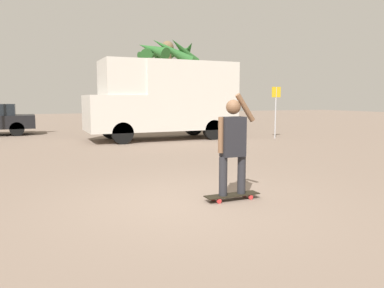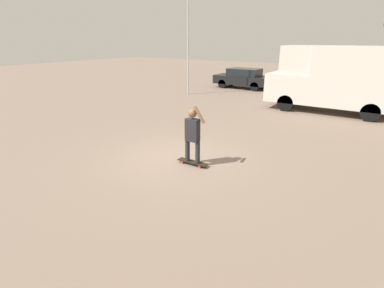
# 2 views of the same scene
# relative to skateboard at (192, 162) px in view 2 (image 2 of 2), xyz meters

# --- Properties ---
(ground_plane) EXTENTS (80.00, 80.00, 0.00)m
(ground_plane) POSITION_rel_skateboard_xyz_m (-0.68, 0.18, -0.08)
(ground_plane) COLOR gray
(skateboard) EXTENTS (0.97, 0.24, 0.10)m
(skateboard) POSITION_rel_skateboard_xyz_m (0.00, 0.00, 0.00)
(skateboard) COLOR black
(skateboard) RESTS_ON ground_plane
(person_skateboarder) EXTENTS (0.69, 0.24, 1.71)m
(person_skateboarder) POSITION_rel_skateboard_xyz_m (-0.00, 0.00, 0.93)
(person_skateboarder) COLOR #28282D
(person_skateboarder) RESTS_ON skateboard
(camper_van) EXTENTS (6.21, 2.29, 3.24)m
(camper_van) POSITION_rel_skateboard_xyz_m (2.25, 9.59, 1.68)
(camper_van) COLOR black
(camper_van) RESTS_ON ground_plane
(parked_car_black) EXTENTS (4.19, 1.79, 1.47)m
(parked_car_black) POSITION_rel_skateboard_xyz_m (-4.82, 14.38, 0.69)
(parked_car_black) COLOR black
(parked_car_black) RESTS_ON ground_plane
(flagpole) EXTENTS (0.85, 0.12, 7.94)m
(flagpole) POSITION_rel_skateboard_xyz_m (-6.80, 9.95, 4.36)
(flagpole) COLOR #B7B7BC
(flagpole) RESTS_ON ground_plane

